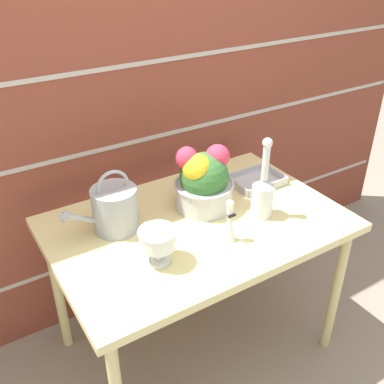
{
  "coord_description": "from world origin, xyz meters",
  "views": [
    {
      "loc": [
        -0.84,
        -1.3,
        1.8
      ],
      "look_at": [
        0.0,
        0.04,
        0.86
      ],
      "focal_mm": 42.0,
      "sensor_mm": 36.0,
      "label": 1
    }
  ],
  "objects_px": {
    "watering_can": "(114,208)",
    "crystal_pedestal_bowl": "(158,240)",
    "glass_decanter": "(263,193)",
    "flower_planter": "(203,181)",
    "wire_tray": "(256,181)",
    "figurine_vase": "(229,224)"
  },
  "relations": [
    {
      "from": "flower_planter",
      "to": "glass_decanter",
      "type": "bearing_deg",
      "value": -46.81
    },
    {
      "from": "figurine_vase",
      "to": "wire_tray",
      "type": "height_order",
      "value": "figurine_vase"
    },
    {
      "from": "glass_decanter",
      "to": "watering_can",
      "type": "bearing_deg",
      "value": 157.41
    },
    {
      "from": "watering_can",
      "to": "figurine_vase",
      "type": "height_order",
      "value": "watering_can"
    },
    {
      "from": "glass_decanter",
      "to": "figurine_vase",
      "type": "relative_size",
      "value": 1.97
    },
    {
      "from": "flower_planter",
      "to": "figurine_vase",
      "type": "distance_m",
      "value": 0.26
    },
    {
      "from": "figurine_vase",
      "to": "wire_tray",
      "type": "relative_size",
      "value": 0.74
    },
    {
      "from": "flower_planter",
      "to": "glass_decanter",
      "type": "distance_m",
      "value": 0.25
    },
    {
      "from": "glass_decanter",
      "to": "wire_tray",
      "type": "relative_size",
      "value": 1.46
    },
    {
      "from": "watering_can",
      "to": "glass_decanter",
      "type": "relative_size",
      "value": 0.92
    },
    {
      "from": "watering_can",
      "to": "flower_planter",
      "type": "distance_m",
      "value": 0.39
    },
    {
      "from": "glass_decanter",
      "to": "wire_tray",
      "type": "bearing_deg",
      "value": 55.17
    },
    {
      "from": "crystal_pedestal_bowl",
      "to": "wire_tray",
      "type": "bearing_deg",
      "value": 21.55
    },
    {
      "from": "watering_can",
      "to": "crystal_pedestal_bowl",
      "type": "relative_size",
      "value": 2.27
    },
    {
      "from": "crystal_pedestal_bowl",
      "to": "flower_planter",
      "type": "xyz_separation_m",
      "value": [
        0.34,
        0.23,
        0.04
      ]
    },
    {
      "from": "flower_planter",
      "to": "wire_tray",
      "type": "bearing_deg",
      "value": 6.56
    },
    {
      "from": "glass_decanter",
      "to": "wire_tray",
      "type": "height_order",
      "value": "glass_decanter"
    },
    {
      "from": "watering_can",
      "to": "figurine_vase",
      "type": "xyz_separation_m",
      "value": [
        0.34,
        -0.3,
        -0.02
      ]
    },
    {
      "from": "glass_decanter",
      "to": "crystal_pedestal_bowl",
      "type": "bearing_deg",
      "value": -175.33
    },
    {
      "from": "crystal_pedestal_bowl",
      "to": "figurine_vase",
      "type": "distance_m",
      "value": 0.3
    },
    {
      "from": "crystal_pedestal_bowl",
      "to": "flower_planter",
      "type": "height_order",
      "value": "flower_planter"
    },
    {
      "from": "flower_planter",
      "to": "watering_can",
      "type": "bearing_deg",
      "value": 172.74
    }
  ]
}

